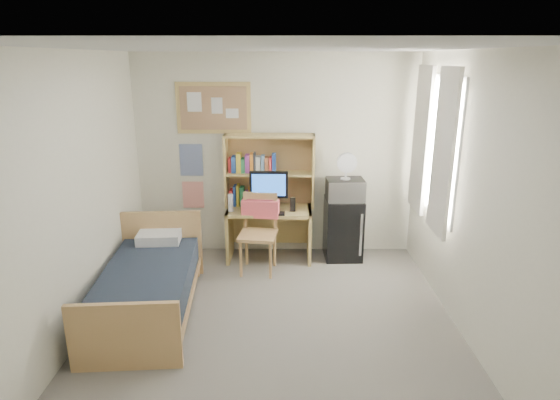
{
  "coord_description": "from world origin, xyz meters",
  "views": [
    {
      "loc": [
        0.09,
        -3.88,
        2.52
      ],
      "look_at": [
        0.06,
        1.2,
        0.98
      ],
      "focal_mm": 30.0,
      "sensor_mm": 36.0,
      "label": 1
    }
  ],
  "objects_px": {
    "desk_chair": "(258,235)",
    "microwave": "(345,189)",
    "monitor": "(269,191)",
    "mini_fridge": "(343,228)",
    "desk_fan": "(346,167)",
    "bulletin_board": "(214,108)",
    "speaker_right": "(293,205)",
    "speaker_left": "(245,204)",
    "bed": "(148,292)",
    "desk": "(269,234)"
  },
  "relations": [
    {
      "from": "speaker_right",
      "to": "desk_fan",
      "type": "xyz_separation_m",
      "value": [
        0.66,
        0.09,
        0.46
      ]
    },
    {
      "from": "monitor",
      "to": "speaker_left",
      "type": "bearing_deg",
      "value": -180.0
    },
    {
      "from": "microwave",
      "to": "desk_fan",
      "type": "distance_m",
      "value": 0.29
    },
    {
      "from": "mini_fridge",
      "to": "microwave",
      "type": "xyz_separation_m",
      "value": [
        0.0,
        -0.02,
        0.53
      ]
    },
    {
      "from": "speaker_left",
      "to": "speaker_right",
      "type": "bearing_deg",
      "value": 0.0
    },
    {
      "from": "desk_chair",
      "to": "speaker_right",
      "type": "relative_size",
      "value": 5.77
    },
    {
      "from": "mini_fridge",
      "to": "monitor",
      "type": "relative_size",
      "value": 1.56
    },
    {
      "from": "desk_chair",
      "to": "desk_fan",
      "type": "relative_size",
      "value": 3.12
    },
    {
      "from": "monitor",
      "to": "bed",
      "type": "bearing_deg",
      "value": -130.41
    },
    {
      "from": "bed",
      "to": "microwave",
      "type": "bearing_deg",
      "value": 29.43
    },
    {
      "from": "bulletin_board",
      "to": "desk_chair",
      "type": "distance_m",
      "value": 1.69
    },
    {
      "from": "bulletin_board",
      "to": "speaker_left",
      "type": "xyz_separation_m",
      "value": [
        0.4,
        -0.34,
        -1.16
      ]
    },
    {
      "from": "bulletin_board",
      "to": "bed",
      "type": "bearing_deg",
      "value": -106.5
    },
    {
      "from": "mini_fridge",
      "to": "desk_fan",
      "type": "relative_size",
      "value": 2.58
    },
    {
      "from": "monitor",
      "to": "speaker_right",
      "type": "bearing_deg",
      "value": 0.0
    },
    {
      "from": "monitor",
      "to": "microwave",
      "type": "distance_m",
      "value": 0.97
    },
    {
      "from": "desk",
      "to": "desk_chair",
      "type": "distance_m",
      "value": 0.45
    },
    {
      "from": "desk_chair",
      "to": "microwave",
      "type": "height_order",
      "value": "microwave"
    },
    {
      "from": "desk",
      "to": "microwave",
      "type": "height_order",
      "value": "microwave"
    },
    {
      "from": "bulletin_board",
      "to": "bed",
      "type": "distance_m",
      "value": 2.43
    },
    {
      "from": "monitor",
      "to": "bulletin_board",
      "type": "bearing_deg",
      "value": 155.12
    },
    {
      "from": "bulletin_board",
      "to": "desk_fan",
      "type": "relative_size",
      "value": 3.04
    },
    {
      "from": "desk",
      "to": "microwave",
      "type": "bearing_deg",
      "value": 2.52
    },
    {
      "from": "desk_chair",
      "to": "mini_fridge",
      "type": "relative_size",
      "value": 1.21
    },
    {
      "from": "bed",
      "to": "desk",
      "type": "bearing_deg",
      "value": 45.52
    },
    {
      "from": "microwave",
      "to": "bed",
      "type": "bearing_deg",
      "value": -148.33
    },
    {
      "from": "desk",
      "to": "monitor",
      "type": "distance_m",
      "value": 0.59
    },
    {
      "from": "bulletin_board",
      "to": "mini_fridge",
      "type": "height_order",
      "value": "bulletin_board"
    },
    {
      "from": "monitor",
      "to": "microwave",
      "type": "xyz_separation_m",
      "value": [
        0.96,
        0.08,
        0.0
      ]
    },
    {
      "from": "bed",
      "to": "speaker_right",
      "type": "height_order",
      "value": "speaker_right"
    },
    {
      "from": "bulletin_board",
      "to": "speaker_left",
      "type": "relative_size",
      "value": 5.45
    },
    {
      "from": "desk_chair",
      "to": "speaker_left",
      "type": "height_order",
      "value": "desk_chair"
    },
    {
      "from": "bed",
      "to": "desk_fan",
      "type": "relative_size",
      "value": 5.75
    },
    {
      "from": "desk",
      "to": "bed",
      "type": "relative_size",
      "value": 0.61
    },
    {
      "from": "desk",
      "to": "desk_fan",
      "type": "bearing_deg",
      "value": 2.52
    },
    {
      "from": "desk_chair",
      "to": "bed",
      "type": "bearing_deg",
      "value": -129.78
    },
    {
      "from": "speaker_left",
      "to": "speaker_right",
      "type": "relative_size",
      "value": 1.03
    },
    {
      "from": "bulletin_board",
      "to": "monitor",
      "type": "xyz_separation_m",
      "value": [
        0.7,
        -0.34,
        -0.99
      ]
    },
    {
      "from": "desk_chair",
      "to": "speaker_left",
      "type": "bearing_deg",
      "value": 123.51
    },
    {
      "from": "bed",
      "to": "speaker_left",
      "type": "distance_m",
      "value": 1.7
    },
    {
      "from": "microwave",
      "to": "desk_fan",
      "type": "bearing_deg",
      "value": 0.0
    },
    {
      "from": "mini_fridge",
      "to": "desk_fan",
      "type": "distance_m",
      "value": 0.82
    },
    {
      "from": "desk_fan",
      "to": "desk",
      "type": "bearing_deg",
      "value": 179.47
    },
    {
      "from": "monitor",
      "to": "speaker_right",
      "type": "distance_m",
      "value": 0.35
    },
    {
      "from": "bulletin_board",
      "to": "desk",
      "type": "height_order",
      "value": "bulletin_board"
    },
    {
      "from": "desk",
      "to": "desk_fan",
      "type": "relative_size",
      "value": 3.48
    },
    {
      "from": "desk_chair",
      "to": "mini_fridge",
      "type": "xyz_separation_m",
      "value": [
        1.09,
        0.44,
        -0.08
      ]
    },
    {
      "from": "bulletin_board",
      "to": "speaker_right",
      "type": "distance_m",
      "value": 1.57
    },
    {
      "from": "speaker_left",
      "to": "microwave",
      "type": "distance_m",
      "value": 1.28
    },
    {
      "from": "speaker_right",
      "to": "desk_fan",
      "type": "distance_m",
      "value": 0.81
    }
  ]
}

